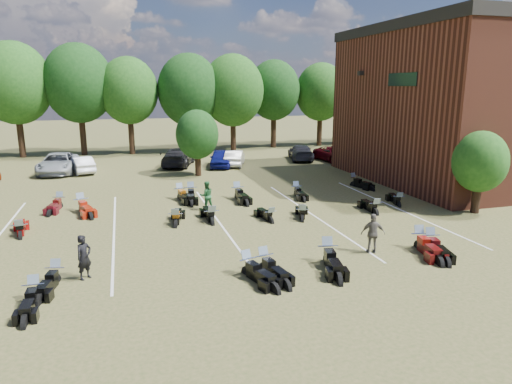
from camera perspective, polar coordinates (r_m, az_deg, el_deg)
name	(u,v)px	position (r m, az deg, el deg)	size (l,w,h in m)	color
ground	(298,236)	(20.77, 5.30, -5.49)	(160.00, 160.00, 0.00)	brown
car_1	(81,165)	(38.03, -20.99, 3.22)	(1.37, 3.93, 1.30)	silver
car_2	(58,163)	(38.60, -23.50, 3.32)	(2.55, 5.52, 1.53)	#989DA1
car_3	(178,157)	(39.11, -9.67, 4.33)	(2.14, 5.27, 1.53)	black
car_4	(220,158)	(38.25, -4.49, 4.20)	(1.68, 4.16, 1.42)	navy
car_5	(235,158)	(38.73, -2.69, 4.27)	(1.40, 4.03, 1.33)	beige
car_6	(334,154)	(41.57, 9.77, 4.69)	(2.17, 4.71, 1.31)	#50040E
car_7	(301,152)	(41.97, 5.63, 4.95)	(1.94, 4.78, 1.39)	#35353A
person_black	(84,257)	(17.09, -20.69, -7.63)	(0.58, 0.38, 1.60)	black
person_green	(207,195)	(24.96, -6.21, -0.44)	(0.77, 0.60, 1.58)	#225B2D
person_grey	(373,233)	(19.01, 14.42, -5.03)	(0.96, 0.40, 1.64)	#625C54
motorcycle_0	(35,302)	(16.28, -25.90, -12.22)	(0.68, 2.13, 1.19)	black
motorcycle_1	(56,283)	(17.36, -23.68, -10.41)	(0.67, 2.11, 1.18)	black
motorcycle_2	(248,275)	(16.59, -1.05, -10.35)	(0.73, 2.28, 1.27)	black
motorcycle_3	(327,263)	(17.86, 8.88, -8.75)	(0.80, 2.53, 1.41)	black
motorcycle_4	(264,271)	(16.92, 1.05, -9.86)	(0.72, 2.27, 1.27)	black
motorcycle_5	(430,250)	(20.31, 20.89, -6.76)	(0.74, 2.34, 1.30)	black
motorcycle_6	(419,249)	(20.28, 19.67, -6.69)	(0.79, 2.47, 1.38)	#460A0A
motorcycle_7	(21,238)	(22.94, -27.34, -5.13)	(0.71, 2.22, 1.24)	maroon
motorcycle_8	(176,226)	(22.37, -9.97, -4.27)	(0.74, 2.31, 1.29)	black
motorcycle_9	(212,224)	(22.55, -5.53, -3.98)	(0.76, 2.38, 1.32)	black
motorcycle_10	(271,222)	(22.68, 1.84, -3.83)	(0.64, 2.02, 1.12)	black
motorcycle_11	(302,221)	(23.05, 5.81, -3.61)	(0.70, 2.18, 1.22)	black
motorcycle_12	(375,214)	(24.91, 14.67, -2.70)	(0.70, 2.20, 1.22)	black
motorcycle_13	(398,206)	(26.89, 17.38, -1.72)	(0.67, 2.10, 1.17)	black
motorcycle_14	(60,208)	(27.59, -23.29, -1.83)	(0.71, 2.24, 1.25)	#480A13
motorcycle_15	(82,211)	(26.42, -20.94, -2.25)	(0.79, 2.49, 1.39)	maroon
motorcycle_16	(191,199)	(27.71, -8.12, -0.81)	(0.80, 2.50, 1.39)	black
motorcycle_17	(180,199)	(27.70, -9.45, -0.86)	(0.76, 2.39, 1.33)	black
motorcycle_18	(237,198)	(27.50, -2.34, -0.80)	(0.80, 2.51, 1.40)	black
motorcycle_19	(296,196)	(28.29, 5.04, -0.44)	(0.69, 2.18, 1.21)	black
motorcycle_20	(354,186)	(31.55, 12.13, 0.73)	(0.71, 2.23, 1.24)	black
tree_line	(185,89)	(47.69, -8.91, 12.60)	(56.00, 6.00, 9.79)	black
young_tree_near_building	(480,162)	(26.54, 26.22, 3.41)	(2.80, 2.80, 4.16)	black
young_tree_midfield	(197,135)	(34.37, -7.36, 7.14)	(3.20, 3.20, 4.70)	black
parking_lines	(219,223)	(22.69, -4.59, -3.84)	(20.10, 14.00, 0.01)	silver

